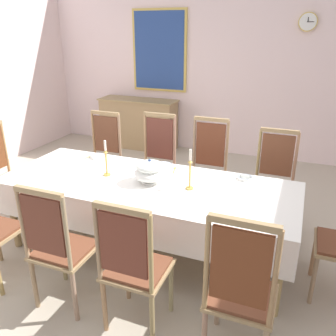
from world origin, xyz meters
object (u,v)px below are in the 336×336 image
dining_table (147,189)px  chair_north_b (156,162)px  chair_south_b (59,245)px  candlestick_west (106,162)px  chair_north_d (273,180)px  mounted_clock (308,22)px  sideboard (139,124)px  chair_head_west (4,173)px  spoon_primary (91,155)px  bowl_far_left (245,178)px  chair_south_d (241,290)px  candlestick_east (190,173)px  spoon_secondary (175,169)px  chair_north_c (207,169)px  soup_tureen (150,171)px  chair_north_a (103,155)px  chair_south_c (133,265)px  bowl_near_left (98,156)px  bowl_near_right (163,166)px  framed_painting (159,51)px

dining_table → chair_north_b: size_ratio=2.38×
chair_south_b → candlestick_west: 1.00m
chair_north_d → mounted_clock: bearing=-91.9°
chair_north_d → sideboard: 3.35m
chair_head_west → spoon_primary: chair_head_west is taller
bowl_far_left → spoon_primary: bearing=179.3°
chair_south_d → candlestick_east: size_ratio=3.05×
sideboard → chair_north_d: bearing=142.0°
dining_table → spoon_secondary: bearing=71.1°
chair_north_b → chair_south_b: bearing=90.0°
candlestick_east → spoon_primary: bearing=162.1°
sideboard → bowl_far_left: bearing=133.0°
candlestick_west → spoon_secondary: bearing=35.1°
chair_north_c → chair_head_west: chair_north_c is taller
candlestick_west → soup_tureen: bearing=-0.0°
sideboard → spoon_primary: bearing=104.6°
chair_north_a → candlestick_east: 1.79m
soup_tureen → chair_south_d: bearing=-41.9°
chair_south_c → spoon_primary: (-1.22, 1.36, 0.20)m
spoon_secondary → sideboard: bearing=110.0°
chair_north_b → bowl_near_left: chair_north_b is taller
chair_north_d → bowl_near_right: bearing=28.0°
sideboard → bowl_near_left: bearing=106.6°
dining_table → candlestick_west: size_ratio=7.74×
chair_north_d → spoon_secondary: chair_north_d is taller
candlestick_east → chair_south_b: bearing=-128.4°
sideboard → chair_north_c: bearing=132.6°
mounted_clock → framed_painting: bearing=179.8°
candlestick_west → bowl_near_right: bearing=39.8°
chair_south_d → candlestick_west: size_ratio=3.21×
candlestick_west → bowl_near_left: 0.55m
bowl_near_left → spoon_secondary: (0.92, -0.01, -0.01)m
chair_south_b → candlestick_east: candlestick_east is taller
bowl_near_right → bowl_near_left: bearing=177.8°
dining_table → chair_head_west: bearing=180.0°
chair_south_d → bowl_near_right: (-1.06, 1.30, 0.20)m
spoon_primary → sideboard: (-0.67, 2.56, -0.31)m
dining_table → chair_north_d: size_ratio=2.50×
bowl_near_right → spoon_primary: bearing=176.4°
bowl_near_left → mounted_clock: mounted_clock is taller
candlestick_east → framed_painting: framed_painting is taller
soup_tureen → spoon_secondary: soup_tureen is taller
chair_north_c → chair_north_b: bearing=0.0°
chair_south_c → spoon_primary: 1.83m
candlestick_west → bowl_near_right: size_ratio=1.89×
spoon_primary → candlestick_east: bearing=-13.0°
candlestick_east → framed_painting: 3.74m
chair_south_b → spoon_primary: 1.49m
bowl_near_left → bowl_far_left: bearing=0.2°
soup_tureen → framed_painting: bearing=111.4°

